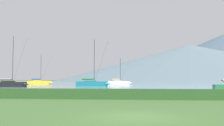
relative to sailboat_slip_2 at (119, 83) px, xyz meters
The scene contains 8 objects.
ground_plane 78.30m from the sailboat_slip_2, 85.43° to the right, with size 1000.00×1000.00×0.00m, color #3D602D.
harbor_water 59.28m from the sailboat_slip_2, 83.96° to the left, with size 320.00×246.00×0.00m, color slate.
hedge_line 67.34m from the sailboat_slip_2, 84.68° to the right, with size 80.00×1.20×0.93m, color #284C23.
sailboat_slip_2 is the anchor object (origin of this frame).
sailboat_slip_4 29.54m from the sailboat_slip_2, behind, with size 9.16×3.20×10.78m.
sailboat_slip_5 23.11m from the sailboat_slip_2, 103.76° to the right, with size 9.28×3.64×12.35m.
sailboat_slip_6 38.67m from the sailboat_slip_2, 128.57° to the right, with size 8.68×2.83×12.27m.
distant_hill_west_ridge 227.28m from the sailboat_slip_2, 72.84° to the left, with size 305.58×305.58×41.48m, color slate.
Camera 1 is at (0.18, -12.90, 1.79)m, focal length 42.15 mm.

